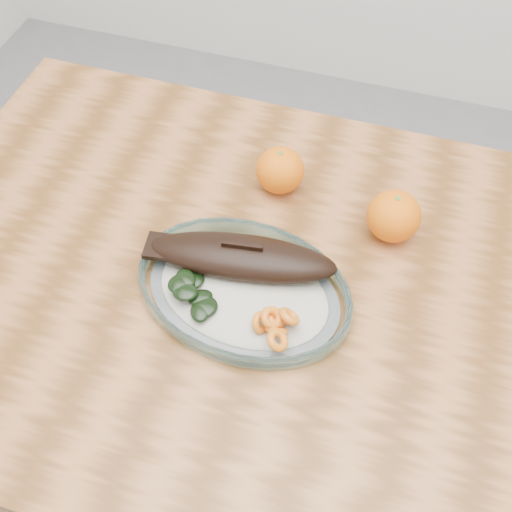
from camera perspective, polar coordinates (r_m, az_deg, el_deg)
name	(u,v)px	position (r m, az deg, el deg)	size (l,w,h in m)	color
ground	(267,462)	(1.63, 1.00, -17.85)	(3.00, 3.00, 0.00)	slate
dining_table	(273,322)	(1.04, 1.50, -5.87)	(1.20, 0.80, 0.75)	brown
plated_meal	(243,286)	(0.93, -1.12, -2.71)	(0.64, 0.64, 0.08)	white
orange_left	(280,170)	(1.05, 2.15, 7.62)	(0.08, 0.08, 0.08)	#F55505
orange_right	(394,216)	(1.01, 12.14, 3.48)	(0.08, 0.08, 0.08)	#F55505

